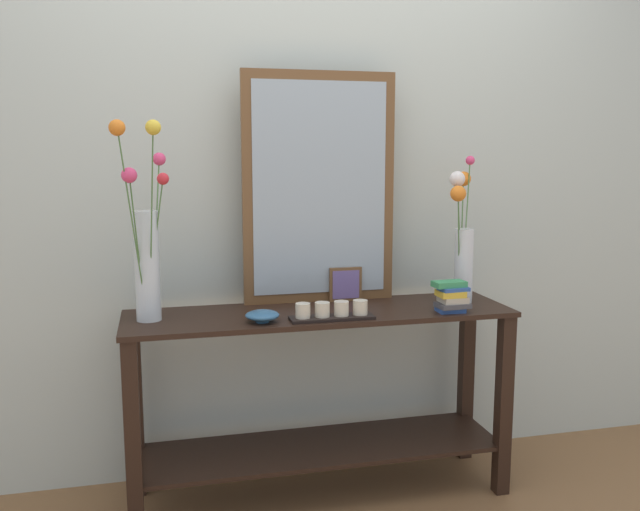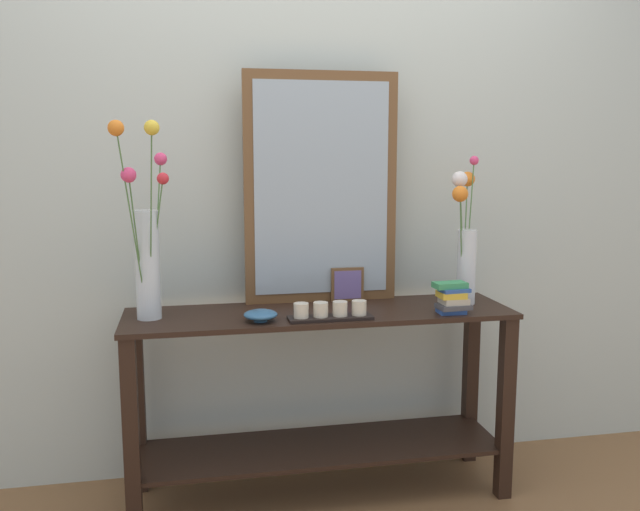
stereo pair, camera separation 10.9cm
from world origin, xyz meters
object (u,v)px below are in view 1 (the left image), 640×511
(tall_vase_left, at_px, (146,248))
(vase_right, at_px, (463,241))
(picture_frame_small, at_px, (346,284))
(mirror_leaning, at_px, (319,189))
(book_stack, at_px, (451,297))
(decorative_bowl, at_px, (262,315))
(candle_tray, at_px, (332,312))
(console_table, at_px, (320,383))

(tall_vase_left, distance_m, vase_right, 1.26)
(picture_frame_small, bearing_deg, mirror_leaning, 166.36)
(vase_right, xyz_separation_m, picture_frame_small, (-0.46, 0.14, -0.19))
(mirror_leaning, height_order, book_stack, mirror_leaning)
(decorative_bowl, bearing_deg, tall_vase_left, 164.28)
(mirror_leaning, distance_m, candle_tray, 0.55)
(candle_tray, height_order, book_stack, book_stack)
(picture_frame_small, xyz_separation_m, book_stack, (0.35, -0.28, -0.01))
(tall_vase_left, bearing_deg, decorative_bowl, -15.72)
(console_table, distance_m, tall_vase_left, 0.87)
(vase_right, height_order, decorative_bowl, vase_right)
(mirror_leaning, distance_m, book_stack, 0.69)
(picture_frame_small, relative_size, decorative_bowl, 1.14)
(tall_vase_left, bearing_deg, candle_tray, -11.43)
(decorative_bowl, height_order, book_stack, book_stack)
(tall_vase_left, height_order, vase_right, tall_vase_left)
(vase_right, distance_m, decorative_bowl, 0.90)
(console_table, relative_size, tall_vase_left, 2.09)
(picture_frame_small, distance_m, book_stack, 0.45)
(console_table, bearing_deg, picture_frame_small, 45.71)
(console_table, height_order, decorative_bowl, decorative_bowl)
(decorative_bowl, bearing_deg, vase_right, 8.76)
(candle_tray, height_order, picture_frame_small, picture_frame_small)
(console_table, xyz_separation_m, book_stack, (0.50, -0.13, 0.36))
(console_table, xyz_separation_m, mirror_leaning, (0.04, 0.18, 0.77))
(tall_vase_left, relative_size, picture_frame_small, 5.11)
(tall_vase_left, relative_size, decorative_bowl, 5.83)
(console_table, xyz_separation_m, vase_right, (0.61, 0.01, 0.55))
(tall_vase_left, distance_m, decorative_bowl, 0.49)
(book_stack, bearing_deg, mirror_leaning, 145.82)
(mirror_leaning, relative_size, tall_vase_left, 1.29)
(picture_frame_small, height_order, decorative_bowl, picture_frame_small)
(tall_vase_left, xyz_separation_m, book_stack, (1.15, -0.13, -0.21))
(vase_right, relative_size, decorative_bowl, 4.83)
(vase_right, distance_m, book_stack, 0.27)
(mirror_leaning, xyz_separation_m, tall_vase_left, (-0.70, -0.18, -0.20))
(vase_right, height_order, candle_tray, vase_right)
(book_stack, bearing_deg, decorative_bowl, 178.78)
(mirror_leaning, distance_m, picture_frame_small, 0.42)
(picture_frame_small, bearing_deg, vase_right, -16.45)
(book_stack, bearing_deg, candle_tray, -179.47)
(vase_right, relative_size, picture_frame_small, 4.24)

